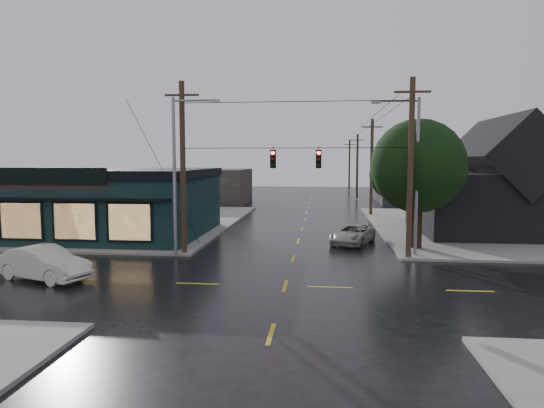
# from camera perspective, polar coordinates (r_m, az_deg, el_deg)

# --- Properties ---
(ground_plane) EXTENTS (160.00, 160.00, 0.00)m
(ground_plane) POSITION_cam_1_polar(r_m,az_deg,el_deg) (21.98, 1.54, -9.63)
(ground_plane) COLOR black
(sidewalk_nw) EXTENTS (28.00, 28.00, 0.15)m
(sidewalk_nw) POSITION_cam_1_polar(r_m,az_deg,el_deg) (46.84, -21.62, -1.94)
(sidewalk_nw) COLOR gray
(sidewalk_nw) RESTS_ON ground
(pizza_shop) EXTENTS (16.30, 12.34, 4.90)m
(pizza_shop) POSITION_cam_1_polar(r_m,az_deg,el_deg) (38.07, -19.97, 0.29)
(pizza_shop) COLOR black
(pizza_shop) RESTS_ON ground
(ne_building) EXTENTS (12.60, 11.60, 8.75)m
(ne_building) POSITION_cam_1_polar(r_m,az_deg,el_deg) (40.47, 25.28, 3.10)
(ne_building) COLOR black
(ne_building) RESTS_ON ground
(corner_tree) EXTENTS (5.81, 5.81, 8.01)m
(corner_tree) POSITION_cam_1_polar(r_m,az_deg,el_deg) (31.31, 16.80, 4.27)
(corner_tree) COLOR black
(corner_tree) RESTS_ON ground
(utility_pole_nw) EXTENTS (2.00, 0.32, 10.15)m
(utility_pole_nw) POSITION_cam_1_polar(r_m,az_deg,el_deg) (29.39, -10.27, -5.90)
(utility_pole_nw) COLOR #302415
(utility_pole_nw) RESTS_ON ground
(utility_pole_ne) EXTENTS (2.00, 0.32, 10.15)m
(utility_pole_ne) POSITION_cam_1_polar(r_m,az_deg,el_deg) (28.67, 15.72, -6.30)
(utility_pole_ne) COLOR #302415
(utility_pole_ne) RESTS_ON ground
(utility_pole_far_a) EXTENTS (2.00, 0.32, 9.65)m
(utility_pole_far_a) POSITION_cam_1_polar(r_m,az_deg,el_deg) (49.74, 11.53, -1.36)
(utility_pole_far_a) COLOR #302415
(utility_pole_far_a) RESTS_ON ground
(utility_pole_far_b) EXTENTS (2.00, 0.32, 9.15)m
(utility_pole_far_b) POSITION_cam_1_polar(r_m,az_deg,el_deg) (69.58, 9.93, 0.53)
(utility_pole_far_b) COLOR #302415
(utility_pole_far_b) RESTS_ON ground
(utility_pole_far_c) EXTENTS (2.00, 0.32, 9.15)m
(utility_pole_far_c) POSITION_cam_1_polar(r_m,az_deg,el_deg) (89.49, 9.04, 1.58)
(utility_pole_far_c) COLOR #302415
(utility_pole_far_c) RESTS_ON ground
(span_signal_assembly) EXTENTS (13.00, 0.48, 1.23)m
(span_signal_assembly) POSITION_cam_1_polar(r_m,az_deg,el_deg) (27.72, 2.80, 5.36)
(span_signal_assembly) COLOR black
(span_signal_assembly) RESTS_ON ground
(streetlight_nw) EXTENTS (5.40, 0.30, 9.15)m
(streetlight_nw) POSITION_cam_1_polar(r_m,az_deg,el_deg) (28.82, -11.23, -6.14)
(streetlight_nw) COLOR gray
(streetlight_nw) RESTS_ON ground
(streetlight_ne) EXTENTS (5.40, 0.30, 9.15)m
(streetlight_ne) POSITION_cam_1_polar(r_m,az_deg,el_deg) (29.43, 16.45, -6.02)
(streetlight_ne) COLOR gray
(streetlight_ne) RESTS_ON ground
(bg_building_west) EXTENTS (12.00, 10.00, 4.40)m
(bg_building_west) POSITION_cam_1_polar(r_m,az_deg,el_deg) (63.23, -8.39, 2.09)
(bg_building_west) COLOR #2E2621
(bg_building_west) RESTS_ON ground
(bg_building_east) EXTENTS (14.00, 12.00, 5.60)m
(bg_building_east) POSITION_cam_1_polar(r_m,az_deg,el_deg) (67.78, 18.19, 2.60)
(bg_building_east) COLOR #222327
(bg_building_east) RESTS_ON ground
(sedan_cream) EXTENTS (5.07, 3.18, 1.58)m
(sedan_cream) POSITION_cam_1_polar(r_m,az_deg,el_deg) (25.27, -25.27, -6.33)
(sedan_cream) COLOR beige
(sedan_cream) RESTS_ON ground
(suv_silver) EXTENTS (3.62, 5.08, 1.29)m
(suv_silver) POSITION_cam_1_polar(r_m,az_deg,el_deg) (32.98, 9.45, -3.53)
(suv_silver) COLOR #AAA59D
(suv_silver) RESTS_ON ground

